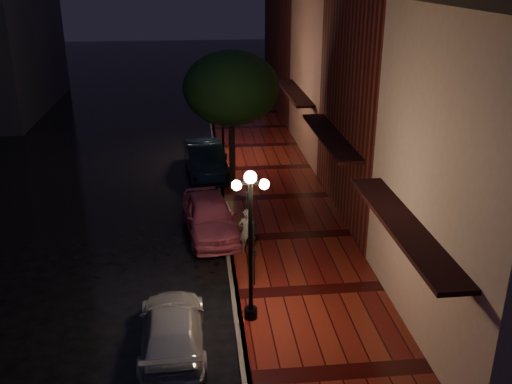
# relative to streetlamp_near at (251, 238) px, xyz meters

# --- Properties ---
(ground) EXTENTS (120.00, 120.00, 0.00)m
(ground) POSITION_rel_streetlamp_near_xyz_m (-0.35, 5.00, -2.60)
(ground) COLOR black
(ground) RESTS_ON ground
(sidewalk) EXTENTS (4.50, 60.00, 0.15)m
(sidewalk) POSITION_rel_streetlamp_near_xyz_m (1.90, 5.00, -2.53)
(sidewalk) COLOR #440E0C
(sidewalk) RESTS_ON ground
(curb) EXTENTS (0.25, 60.00, 0.15)m
(curb) POSITION_rel_streetlamp_near_xyz_m (-0.35, 5.00, -2.53)
(curb) COLOR #595451
(curb) RESTS_ON ground
(storefront_mid) EXTENTS (5.00, 8.00, 11.00)m
(storefront_mid) POSITION_rel_streetlamp_near_xyz_m (6.65, 7.00, 2.90)
(storefront_mid) COLOR #511914
(storefront_mid) RESTS_ON ground
(storefront_far) EXTENTS (5.00, 8.00, 9.00)m
(storefront_far) POSITION_rel_streetlamp_near_xyz_m (6.65, 15.00, 1.90)
(storefront_far) COLOR #8C5951
(storefront_far) RESTS_ON ground
(storefront_extra) EXTENTS (5.00, 12.00, 10.00)m
(storefront_extra) POSITION_rel_streetlamp_near_xyz_m (6.65, 25.00, 2.40)
(storefront_extra) COLOR #511914
(storefront_extra) RESTS_ON ground
(streetlamp_near) EXTENTS (0.96, 0.36, 4.31)m
(streetlamp_near) POSITION_rel_streetlamp_near_xyz_m (0.00, 0.00, 0.00)
(streetlamp_near) COLOR black
(streetlamp_near) RESTS_ON sidewalk
(streetlamp_far) EXTENTS (0.96, 0.36, 4.31)m
(streetlamp_far) POSITION_rel_streetlamp_near_xyz_m (0.00, 14.00, 0.00)
(streetlamp_far) COLOR black
(streetlamp_far) RESTS_ON sidewalk
(street_tree) EXTENTS (4.16, 4.16, 5.80)m
(street_tree) POSITION_rel_streetlamp_near_xyz_m (0.26, 10.99, 1.64)
(street_tree) COLOR black
(street_tree) RESTS_ON sidewalk
(pink_car) EXTENTS (2.32, 4.55, 1.48)m
(pink_car) POSITION_rel_streetlamp_near_xyz_m (-0.95, 5.72, -1.86)
(pink_car) COLOR #C4506C
(pink_car) RESTS_ON ground
(navy_car) EXTENTS (2.10, 4.83, 1.55)m
(navy_car) POSITION_rel_streetlamp_near_xyz_m (-0.95, 12.14, -1.83)
(navy_car) COLOR black
(navy_car) RESTS_ON ground
(silver_car) EXTENTS (1.76, 4.13, 1.19)m
(silver_car) POSITION_rel_streetlamp_near_xyz_m (-2.11, -0.99, -2.01)
(silver_car) COLOR #B0B1B8
(silver_car) RESTS_ON ground
(woman_with_umbrella) EXTENTS (0.93, 0.95, 2.25)m
(woman_with_umbrella) POSITION_rel_streetlamp_near_xyz_m (0.25, 3.87, -0.96)
(woman_with_umbrella) COLOR silver
(woman_with_umbrella) RESTS_ON sidewalk
(parking_meter) EXTENTS (0.12, 0.10, 1.20)m
(parking_meter) POSITION_rel_streetlamp_near_xyz_m (0.28, 1.75, -1.72)
(parking_meter) COLOR black
(parking_meter) RESTS_ON sidewalk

